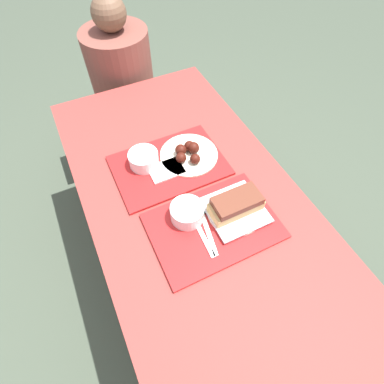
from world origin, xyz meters
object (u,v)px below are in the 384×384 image
(tray_far, at_px, (169,165))
(person_seated_across, at_px, (120,68))
(bowl_coleslaw_far, at_px, (144,158))
(bowl_coleslaw_near, at_px, (187,212))
(brisket_sandwich_plate, at_px, (236,207))
(wings_plate_far, at_px, (188,153))
(tray_near, at_px, (213,226))

(tray_far, distance_m, person_seated_across, 0.82)
(tray_far, distance_m, bowl_coleslaw_far, 0.11)
(bowl_coleslaw_near, bearing_deg, bowl_coleslaw_far, 99.27)
(tray_far, distance_m, bowl_coleslaw_near, 0.26)
(brisket_sandwich_plate, relative_size, bowl_coleslaw_far, 1.70)
(tray_far, distance_m, wings_plate_far, 0.09)
(brisket_sandwich_plate, height_order, bowl_coleslaw_far, brisket_sandwich_plate)
(tray_far, height_order, bowl_coleslaw_near, bowl_coleslaw_near)
(tray_far, bearing_deg, tray_near, -84.76)
(bowl_coleslaw_far, bearing_deg, tray_near, -72.36)
(bowl_coleslaw_near, relative_size, brisket_sandwich_plate, 0.59)
(tray_near, xyz_separation_m, bowl_coleslaw_near, (-0.07, 0.07, 0.04))
(tray_near, bearing_deg, brisket_sandwich_plate, 8.85)
(tray_near, xyz_separation_m, person_seated_across, (0.02, 1.15, -0.04))
(wings_plate_far, bearing_deg, bowl_coleslaw_near, -116.22)
(tray_far, relative_size, wings_plate_far, 1.85)
(tray_far, height_order, brisket_sandwich_plate, brisket_sandwich_plate)
(tray_near, xyz_separation_m, tray_far, (-0.03, 0.33, 0.00))
(brisket_sandwich_plate, relative_size, person_seated_across, 0.32)
(wings_plate_far, bearing_deg, person_seated_across, 92.91)
(person_seated_across, bearing_deg, tray_near, -90.97)
(tray_near, bearing_deg, wings_plate_far, 79.68)
(brisket_sandwich_plate, bearing_deg, tray_near, -171.15)
(bowl_coleslaw_far, relative_size, person_seated_across, 0.19)
(tray_near, relative_size, tray_far, 1.00)
(bowl_coleslaw_far, distance_m, person_seated_across, 0.79)
(bowl_coleslaw_near, bearing_deg, tray_far, 81.31)
(bowl_coleslaw_far, bearing_deg, person_seated_across, 79.93)
(bowl_coleslaw_near, relative_size, person_seated_across, 0.19)
(wings_plate_far, relative_size, person_seated_across, 0.37)
(tray_far, relative_size, person_seated_across, 0.69)
(tray_far, bearing_deg, bowl_coleslaw_far, 152.51)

